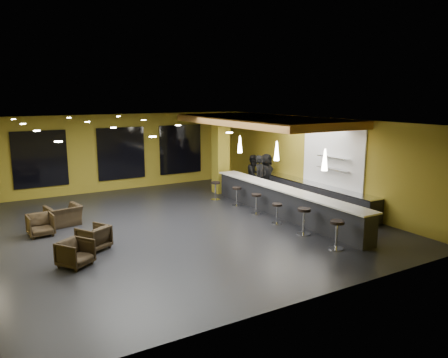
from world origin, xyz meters
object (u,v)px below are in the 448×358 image
armchair_a (75,253)px  bar_stool_2 (277,211)px  column (221,154)px  bar_stool_5 (215,188)px  pendant_2 (240,144)px  staff_b (254,175)px  bar_stool_4 (237,194)px  prep_counter (316,196)px  bar_counter (284,203)px  bar_stool_3 (256,201)px  bar_stool_1 (304,218)px  staff_a (260,177)px  pendant_1 (277,151)px  bar_stool_0 (337,231)px  pendant_0 (325,160)px  armchair_d (63,215)px  staff_c (266,174)px  armchair_c (41,225)px  armchair_b (94,237)px

armchair_a → bar_stool_2: (6.79, 0.34, 0.11)m
column → bar_stool_5: (-0.93, -1.17, -1.25)m
pendant_2 → staff_b: pendant_2 is taller
bar_stool_4 → column: bearing=74.6°
prep_counter → armchair_a: prep_counter is taller
bar_counter → bar_stool_3: bar_counter is taller
bar_stool_1 → bar_stool_2: bearing=90.5°
column → pendant_2: column is taller
staff_a → bar_stool_3: (-1.48, -1.87, -0.45)m
bar_stool_1 → bar_stool_4: 4.16m
pendant_1 → bar_stool_0: size_ratio=0.83×
pendant_0 → pendant_1: same height
armchair_d → bar_stool_2: size_ratio=1.49×
staff_c → pendant_1: bearing=-143.7°
prep_counter → pendant_1: 2.77m
pendant_1 → armchair_d: bearing=161.3°
armchair_d → bar_stool_1: 8.05m
column → bar_stool_0: bearing=-95.9°
staff_b → pendant_2: bearing=-176.1°
staff_b → staff_c: bearing=-38.6°
staff_a → bar_stool_1: bearing=-131.8°
prep_counter → armchair_d: bearing=165.2°
bar_stool_4 → pendant_0: bearing=-80.8°
bar_stool_4 → bar_stool_5: bearing=101.1°
armchair_a → bar_stool_0: size_ratio=0.90×
prep_counter → pendant_2: 3.73m
bar_stool_4 → bar_stool_5: 1.30m
armchair_a → bar_stool_5: (6.66, 4.41, 0.15)m
armchair_c → bar_stool_3: bearing=-14.4°
prep_counter → column: 4.75m
pendant_1 → staff_c: size_ratio=0.39×
staff_a → armchair_a: size_ratio=2.46×
armchair_b → bar_stool_2: 6.10m
bar_stool_5 → bar_stool_2: bearing=-88.2°
column → bar_stool_2: bearing=-98.6°
column → bar_stool_5: 1.94m
bar_counter → armchair_d: bar_counter is taller
armchair_d → column: bearing=-176.2°
armchair_c → bar_stool_0: 9.10m
column → staff_c: size_ratio=1.94×
bar_stool_0 → bar_stool_1: size_ratio=0.99×
staff_b → bar_stool_3: (-1.75, -2.72, -0.40)m
bar_stool_1 → bar_stool_3: 2.77m
armchair_d → bar_stool_1: bar_stool_1 is taller
bar_stool_3 → column: bearing=79.9°
bar_stool_1 → bar_stool_2: (-0.01, 1.37, -0.09)m
pendant_2 → bar_stool_1: 5.37m
prep_counter → pendant_2: pendant_2 is taller
pendant_1 → pendant_2: bearing=90.0°
staff_b → bar_stool_1: (-1.85, -5.49, -0.33)m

